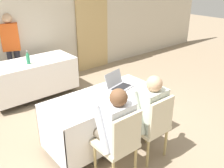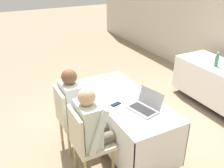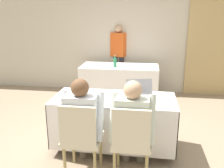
{
  "view_description": "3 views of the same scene",
  "coord_description": "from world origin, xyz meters",
  "views": [
    {
      "loc": [
        -1.86,
        -2.44,
        2.3
      ],
      "look_at": [
        0.0,
        -0.19,
        1.01
      ],
      "focal_mm": 40.0,
      "sensor_mm": 36.0,
      "label": 1
    },
    {
      "loc": [
        2.46,
        -1.48,
        2.37
      ],
      "look_at": [
        0.0,
        -0.19,
        1.01
      ],
      "focal_mm": 40.0,
      "sensor_mm": 36.0,
      "label": 2
    },
    {
      "loc": [
        0.42,
        -3.14,
        1.87
      ],
      "look_at": [
        0.0,
        -0.19,
        1.01
      ],
      "focal_mm": 40.0,
      "sensor_mm": 36.0,
      "label": 3
    }
  ],
  "objects": [
    {
      "name": "person_checkered_shirt",
      "position": [
        -0.29,
        -0.57,
        0.68
      ],
      "size": [
        0.5,
        0.52,
        1.18
      ],
      "rotation": [
        0.0,
        0.0,
        3.14
      ],
      "color": "#665B4C",
      "rests_on": "ground_plane"
    },
    {
      "name": "paper_beside_laptop",
      "position": [
        -0.58,
        0.17,
        0.76
      ],
      "size": [
        0.3,
        0.35,
        0.0
      ],
      "rotation": [
        0.0,
        0.0,
        0.36
      ],
      "color": "white",
      "rests_on": "conference_table_near"
    },
    {
      "name": "conference_table_far",
      "position": [
        -0.16,
        2.06,
        0.57
      ],
      "size": [
        1.65,
        0.74,
        0.76
      ],
      "color": "white",
      "rests_on": "ground_plane"
    },
    {
      "name": "chair_near_left",
      "position": [
        -0.29,
        -0.67,
        0.52
      ],
      "size": [
        0.44,
        0.44,
        0.92
      ],
      "rotation": [
        0.0,
        0.0,
        3.14
      ],
      "color": "tan",
      "rests_on": "ground_plane"
    },
    {
      "name": "person_white_shirt",
      "position": [
        0.29,
        -0.57,
        0.68
      ],
      "size": [
        0.5,
        0.52,
        1.18
      ],
      "rotation": [
        0.0,
        0.0,
        3.14
      ],
      "color": "#665B4C",
      "rests_on": "ground_plane"
    },
    {
      "name": "ground_plane",
      "position": [
        0.0,
        0.0,
        0.0
      ],
      "size": [
        24.0,
        24.0,
        0.0
      ],
      "primitive_type": "plane",
      "color": "gray"
    },
    {
      "name": "water_bottle",
      "position": [
        -0.24,
        1.95,
        0.87
      ],
      "size": [
        0.07,
        0.07,
        0.25
      ],
      "color": "#288456",
      "rests_on": "conference_table_far"
    },
    {
      "name": "laptop",
      "position": [
        0.35,
        0.07,
        0.8
      ],
      "size": [
        0.41,
        0.36,
        0.23
      ],
      "rotation": [
        0.0,
        0.0,
        0.22
      ],
      "color": "#99999E",
      "rests_on": "conference_table_near"
    },
    {
      "name": "chair_near_right",
      "position": [
        0.29,
        -0.67,
        0.52
      ],
      "size": [
        0.44,
        0.44,
        0.92
      ],
      "rotation": [
        0.0,
        0.0,
        3.14
      ],
      "color": "tan",
      "rests_on": "ground_plane"
    },
    {
      "name": "cell_phone",
      "position": [
        0.09,
        -0.19,
        0.76
      ],
      "size": [
        0.1,
        0.15,
        0.01
      ],
      "rotation": [
        0.0,
        0.0,
        0.25
      ],
      "color": "black",
      "rests_on": "conference_table_near"
    },
    {
      "name": "conference_table_near",
      "position": [
        0.0,
        0.0,
        0.57
      ],
      "size": [
        1.65,
        0.74,
        0.76
      ],
      "color": "white",
      "rests_on": "ground_plane"
    }
  ]
}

